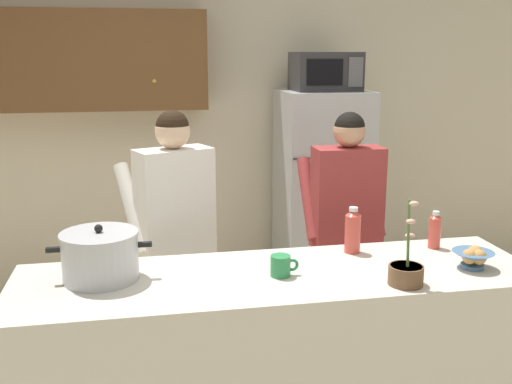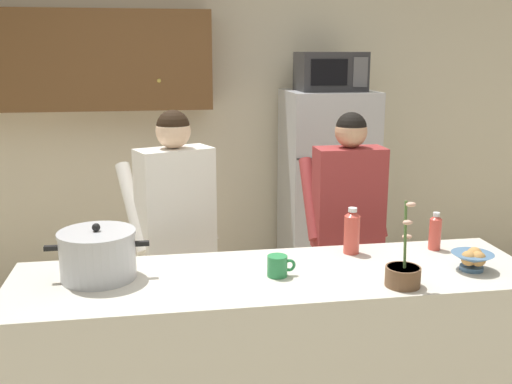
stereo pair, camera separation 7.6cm
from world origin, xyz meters
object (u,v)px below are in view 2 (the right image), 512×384
Objects in this scene: refrigerator at (326,196)px; bottle_near_edge at (435,231)px; person_near_pot at (175,220)px; bottle_mid_counter at (352,231)px; microwave at (330,71)px; person_by_sink at (348,214)px; coffee_mug at (277,266)px; potted_orchid at (403,273)px; bread_bowl at (473,259)px; cooking_pot at (98,255)px.

bottle_near_edge is (0.09, -1.65, 0.21)m from refrigerator.
person_near_pot is 0.99m from bottle_mid_counter.
microwave reaches higher than bottle_near_edge.
person_near_pot is at bearing -178.16° from person_by_sink.
refrigerator is 2.03m from coffee_mug.
potted_orchid is at bearing -79.60° from bottle_mid_counter.
refrigerator is at bearing 93.18° from bottle_near_edge.
bread_bowl is at bearing 17.73° from potted_orchid.
cooking_pot is 0.79m from coffee_mug.
cooking_pot is at bearing 172.13° from coffee_mug.
bottle_mid_counter is 0.62× the size of potted_orchid.
person_by_sink reaches higher than bread_bowl.
bottle_near_edge is (1.64, 0.12, -0.01)m from cooking_pot.
person_by_sink is at bearing 74.00° from bottle_mid_counter.
person_by_sink is 0.62m from bottle_near_edge.
potted_orchid is (0.93, -0.95, -0.01)m from person_near_pot.
refrigerator reaches higher than bottle_mid_counter.
microwave is 1.79m from bottle_near_edge.
bread_bowl is at bearing -83.21° from bottle_near_edge.
person_near_pot reaches higher than bread_bowl.
person_by_sink is 1.52m from cooking_pot.
person_by_sink is at bearing 116.99° from bottle_near_edge.
microwave is 0.30× the size of person_near_pot.
bottle_near_edge is at bearing -63.01° from person_by_sink.
refrigerator is 1.65m from person_near_pot.
microwave reaches higher than person_by_sink.
cooking_pot is 2.32× the size of bottle_near_edge.
microwave is 2.16m from coffee_mug.
refrigerator is at bearing 82.88° from potted_orchid.
person_by_sink reaches higher than potted_orchid.
potted_orchid is at bearing -13.39° from cooking_pot.
coffee_mug is at bearing -7.87° from cooking_pot.
microwave reaches higher than bread_bowl.
cooking_pot is at bearing -119.12° from person_near_pot.
bottle_near_edge is 0.43m from bottle_mid_counter.
person_by_sink is 0.97m from coffee_mug.
refrigerator reaches higher than bread_bowl.
bottle_mid_counter is at bearing -30.64° from person_near_pot.
person_near_pot is at bearing 158.05° from bottle_near_edge.
person_near_pot reaches higher than bottle_near_edge.
coffee_mug is (-0.58, -0.78, 0.00)m from person_by_sink.
person_by_sink is at bearing 26.36° from cooking_pot.
refrigerator is 1.68m from bottle_mid_counter.
person_near_pot is at bearing -136.44° from refrigerator.
person_near_pot is at bearing 147.99° from bread_bowl.
refrigerator is 6.95× the size of bottle_mid_counter.
bottle_mid_counter is (0.42, 0.25, 0.07)m from coffee_mug.
potted_orchid reaches higher than bottle_mid_counter.
bottle_near_edge is 0.56m from potted_orchid.
person_near_pot is 0.73m from cooking_pot.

